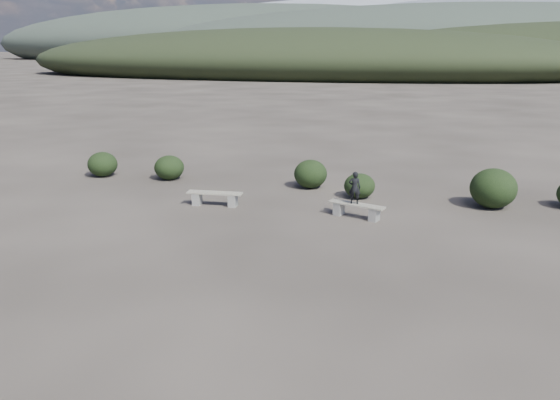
% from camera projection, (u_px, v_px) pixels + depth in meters
% --- Properties ---
extents(ground, '(1200.00, 1200.00, 0.00)m').
position_uv_depth(ground, '(229.00, 290.00, 11.85)').
color(ground, '#2E2924').
rests_on(ground, ground).
extents(bench_left, '(1.89, 0.61, 0.46)m').
position_uv_depth(bench_left, '(215.00, 197.00, 18.10)').
color(bench_left, slate).
rests_on(bench_left, ground).
extents(bench_right, '(1.82, 0.82, 0.45)m').
position_uv_depth(bench_right, '(356.00, 209.00, 16.81)').
color(bench_right, slate).
rests_on(bench_right, ground).
extents(seated_person, '(0.40, 0.29, 1.01)m').
position_uv_depth(seated_person, '(355.00, 188.00, 16.67)').
color(seated_person, black).
rests_on(seated_person, bench_right).
extents(shrub_a, '(1.18, 1.18, 0.96)m').
position_uv_depth(shrub_a, '(169.00, 168.00, 21.69)').
color(shrub_a, black).
rests_on(shrub_a, ground).
extents(shrub_b, '(1.24, 1.24, 1.06)m').
position_uv_depth(shrub_b, '(311.00, 174.00, 20.37)').
color(shrub_b, black).
rests_on(shrub_b, ground).
extents(shrub_c, '(1.08, 1.08, 0.87)m').
position_uv_depth(shrub_c, '(359.00, 186.00, 19.01)').
color(shrub_c, black).
rests_on(shrub_c, ground).
extents(shrub_d, '(1.49, 1.49, 1.30)m').
position_uv_depth(shrub_d, '(493.00, 188.00, 17.79)').
color(shrub_d, black).
rests_on(shrub_d, ground).
extents(shrub_f, '(1.18, 1.18, 1.00)m').
position_uv_depth(shrub_f, '(103.00, 164.00, 22.21)').
color(shrub_f, black).
rests_on(shrub_f, ground).
extents(mountain_ridges, '(500.00, 400.00, 56.00)m').
position_uv_depth(mountain_ridges, '(438.00, 38.00, 322.65)').
color(mountain_ridges, black).
rests_on(mountain_ridges, ground).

